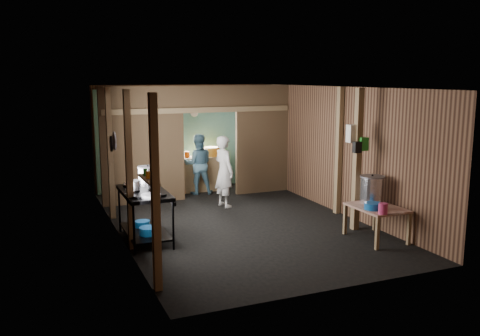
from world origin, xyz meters
name	(u,v)px	position (x,y,z in m)	size (l,w,h in m)	color
floor	(236,222)	(0.00, 0.00, 0.00)	(4.50, 7.00, 0.00)	black
ceiling	(236,87)	(0.00, 0.00, 2.60)	(4.50, 7.00, 0.00)	#474442
wall_back	(184,137)	(0.00, 3.50, 1.30)	(4.50, 0.00, 2.60)	brown
wall_front	(338,194)	(0.00, -3.50, 1.30)	(4.50, 0.00, 2.60)	brown
wall_left	(117,164)	(-2.25, 0.00, 1.30)	(0.00, 7.00, 2.60)	brown
wall_right	(336,150)	(2.25, 0.00, 1.30)	(0.00, 7.00, 2.60)	brown
partition_left	(143,145)	(-1.32, 2.20, 1.30)	(1.85, 0.10, 2.60)	#4F4029
partition_right	(262,139)	(1.57, 2.20, 1.30)	(1.35, 0.10, 2.60)	#4F4029
partition_header	(210,99)	(0.25, 2.20, 2.30)	(1.30, 0.10, 0.60)	#4F4029
turquoise_panel	(185,139)	(0.00, 3.44, 1.25)	(4.40, 0.06, 2.50)	#62A39E
back_counter	(203,173)	(0.30, 2.95, 0.42)	(1.20, 0.50, 0.85)	olive
wall_clock	(194,113)	(0.25, 3.40, 1.90)	(0.20, 0.20, 0.03)	white
post_left_a	(155,194)	(-2.18, -2.60, 1.30)	(0.10, 0.12, 2.60)	olive
post_left_b	(129,171)	(-2.18, -0.80, 1.30)	(0.10, 0.12, 2.60)	olive
post_left_c	(110,154)	(-2.18, 1.20, 1.30)	(0.10, 0.12, 2.60)	olive
post_right	(339,151)	(2.18, -0.20, 1.30)	(0.10, 0.12, 2.60)	olive
post_free	(357,160)	(1.85, -1.30, 1.30)	(0.12, 0.12, 2.60)	olive
cross_beam	(200,110)	(0.00, 2.15, 2.05)	(4.40, 0.12, 0.12)	olive
pan_lid_big	(114,141)	(-2.21, 0.40, 1.65)	(0.34, 0.34, 0.03)	slate
pan_lid_small	(111,144)	(-2.21, 0.80, 1.55)	(0.30, 0.30, 0.03)	black
wall_shelf	(149,179)	(-2.15, -2.10, 1.40)	(0.14, 0.80, 0.03)	olive
jar_white	(153,178)	(-2.15, -2.35, 1.47)	(0.07, 0.07, 0.10)	white
jar_yellow	(149,175)	(-2.15, -2.10, 1.47)	(0.08, 0.08, 0.10)	orange
jar_green	(145,172)	(-2.15, -1.88, 1.47)	(0.06, 0.06, 0.10)	#1E8B23
bag_white	(353,133)	(1.80, -1.22, 1.78)	(0.22, 0.15, 0.32)	white
bag_green	(363,144)	(1.92, -1.36, 1.60)	(0.16, 0.12, 0.24)	#1E8B23
bag_black	(357,147)	(1.78, -1.38, 1.55)	(0.14, 0.10, 0.20)	black
gas_range	(145,216)	(-1.88, -0.45, 0.44)	(0.76, 1.48, 0.87)	black
prep_table	(376,223)	(1.83, -1.95, 0.29)	(0.72, 0.99, 0.59)	tan
stove_pot_large	(148,176)	(-1.71, -0.03, 1.04)	(0.37, 0.37, 0.37)	silver
stove_pot_med	(133,186)	(-2.05, -0.40, 0.96)	(0.23, 0.23, 0.21)	silver
stove_saucepan	(129,184)	(-2.05, -0.01, 0.92)	(0.16, 0.16, 0.10)	silver
frying_pan	(151,196)	(-1.88, -0.98, 0.90)	(0.32, 0.54, 0.07)	slate
blue_tub_front	(148,231)	(-1.88, -0.70, 0.23)	(0.31, 0.31, 0.13)	#125299
blue_tub_back	(142,224)	(-1.88, -0.21, 0.22)	(0.27, 0.27, 0.11)	#125299
stock_pot	(372,190)	(1.92, -1.67, 0.82)	(0.43, 0.43, 0.50)	silver
wash_basin	(373,206)	(1.66, -2.07, 0.64)	(0.30, 0.30, 0.11)	#125299
pink_bucket	(383,209)	(1.62, -2.38, 0.67)	(0.15, 0.15, 0.18)	#C23367
knife	(396,214)	(1.80, -2.47, 0.59)	(0.30, 0.04, 0.01)	silver
yellow_tub	(212,152)	(0.56, 2.95, 0.96)	(0.40, 0.40, 0.22)	orange
red_cup	(187,154)	(-0.09, 2.95, 0.92)	(0.13, 0.13, 0.15)	#BD3A01
cook	(224,171)	(0.22, 1.22, 0.78)	(0.57, 0.37, 1.55)	beige
worker_back	(198,164)	(0.08, 2.61, 0.73)	(0.71, 0.55, 1.45)	slate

